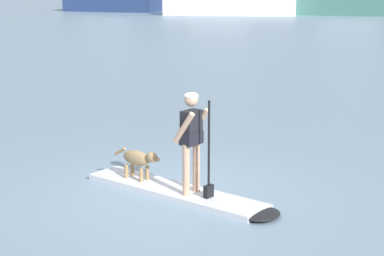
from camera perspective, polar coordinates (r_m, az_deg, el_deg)
ground_plane at (r=10.75m, az=-1.56°, el=-5.84°), size 400.00×400.00×0.00m
paddleboard at (r=10.59m, az=-0.61°, el=-5.84°), size 3.65×1.98×0.10m
person_paddler at (r=10.22m, az=0.01°, el=-0.67°), size 0.68×0.59×1.65m
dog at (r=11.12m, az=-4.73°, el=-2.76°), size 1.00×0.46×0.54m
moored_boat_outer at (r=61.73m, az=3.13°, el=11.15°), size 12.55×5.05×10.28m
moored_boat_far_starboard at (r=63.64m, az=14.19°, el=10.86°), size 11.33×3.65×4.35m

